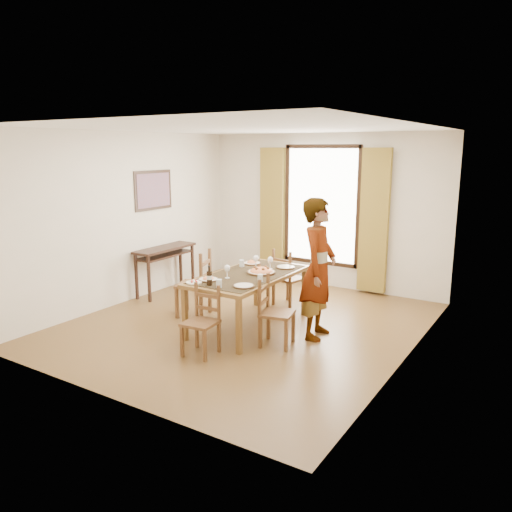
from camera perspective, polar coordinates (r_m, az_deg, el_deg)
The scene contains 22 objects.
ground at distance 7.13m, azimuth -1.19°, elevation -7.80°, with size 5.00×5.00×0.00m, color #4B3517.
room_shell at distance 6.86m, azimuth -0.69°, elevation 4.71°, with size 4.60×5.10×2.74m.
console_table at distance 8.61m, azimuth -10.35°, elevation 0.25°, with size 0.38×1.20×0.80m.
dining_table at distance 6.84m, azimuth -0.84°, elevation -2.58°, with size 0.96×1.85×0.76m.
chair_west at distance 7.41m, azimuth -6.93°, elevation -3.37°, with size 0.55×0.55×0.99m.
chair_north at distance 7.85m, azimuth 3.64°, elevation -2.69°, with size 0.48×0.48×0.91m.
chair_south at distance 6.06m, azimuth -6.23°, elevation -7.60°, with size 0.41×0.41×0.84m.
chair_east at distance 6.29m, azimuth 2.14°, elevation -6.61°, with size 0.47×0.47×0.88m.
man at distance 6.48m, azimuth 7.14°, elevation -1.47°, with size 0.53×0.73×1.83m, color gray.
plate_sw at distance 6.53m, azimuth -5.48°, elevation -2.54°, with size 0.27×0.27×0.05m, color silver, non-canonical shape.
plate_se at distance 6.20m, azimuth -1.41°, elevation -3.28°, with size 0.27×0.27×0.05m, color silver, non-canonical shape.
plate_nw at distance 7.41m, azimuth -0.46°, elevation -0.70°, with size 0.27×0.27×0.05m, color silver, non-canonical shape.
plate_ne at distance 7.18m, azimuth 3.37°, elevation -1.14°, with size 0.27×0.27×0.05m, color silver, non-canonical shape.
pasta_platter at distance 6.86m, azimuth 0.61°, elevation -1.56°, with size 0.40×0.40×0.10m, color #AF2116, non-canonical shape.
caprese_plate at distance 6.41m, azimuth -7.11°, elevation -2.92°, with size 0.20×0.20×0.04m, color silver, non-canonical shape.
wine_glass_a at distance 6.59m, azimuth -3.31°, elevation -1.78°, with size 0.08×0.08×0.18m, color white, non-canonical shape.
wine_glass_b at distance 7.07m, azimuth 1.63°, elevation -0.79°, with size 0.08×0.08×0.18m, color white, non-canonical shape.
wine_glass_c at distance 7.16m, azimuth -0.03°, elevation -0.62°, with size 0.08×0.08×0.18m, color white, non-canonical shape.
tumbler_a at distance 6.41m, azimuth 0.49°, elevation -2.53°, with size 0.07×0.07×0.10m, color silver.
tumbler_b at distance 7.23m, azimuth -1.64°, elevation -0.85°, with size 0.07×0.07×0.10m, color silver.
tumbler_c at distance 6.18m, azimuth -4.25°, elevation -3.14°, with size 0.07×0.07×0.10m, color silver.
wine_bottle at distance 6.27m, azimuth -5.36°, elevation -2.23°, with size 0.07×0.07×0.25m, color black, non-canonical shape.
Camera 1 is at (3.69, -5.59, 2.44)m, focal length 35.00 mm.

